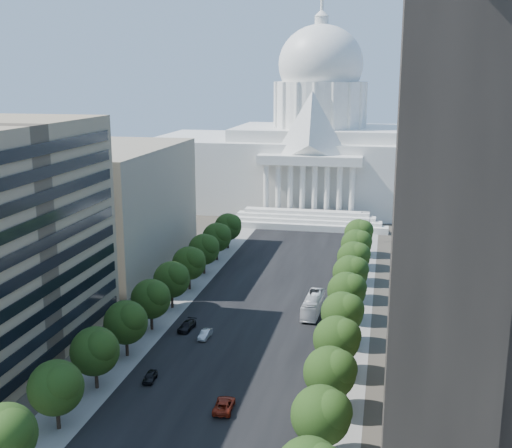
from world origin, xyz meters
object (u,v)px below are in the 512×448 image
Objects in this scene: car_dark_a at (150,377)px; car_silver at (205,334)px; car_red at (224,405)px; car_dark_b at (187,326)px; city_bus at (313,305)px.

car_dark_a is 18.56m from car_silver.
car_red is (13.82, -6.43, 0.09)m from car_dark_a.
car_red is 1.07× the size of car_dark_b.
car_silver is at bearing -27.75° from car_dark_b.
car_silver is at bearing 73.18° from car_dark_a.
car_dark_a is at bearing -119.89° from city_bus.
car_dark_b is 0.41× the size of city_bus.
car_dark_a is 0.77× the size of car_dark_b.
car_dark_b is (-14.44, 27.65, -0.02)m from car_red.
car_dark_b is at bearing -146.62° from city_bus.
car_red reaches higher than car_dark_a.
car_red is at bearing -98.80° from city_bus.
city_bus is (18.05, 16.64, 1.10)m from car_silver.
car_red reaches higher than car_silver.
car_dark_b reaches higher than car_dark_a.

